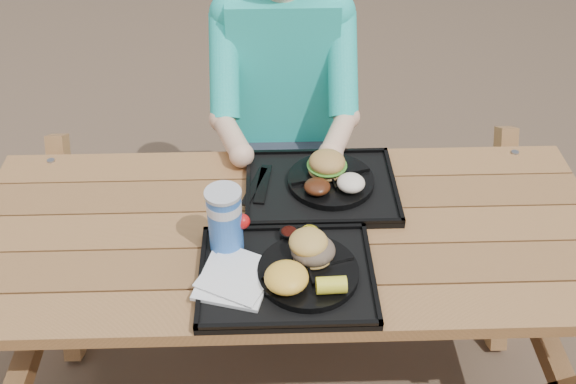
{
  "coord_description": "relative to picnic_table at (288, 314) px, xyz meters",
  "views": [
    {
      "loc": [
        -0.04,
        -1.33,
        1.98
      ],
      "look_at": [
        0.0,
        0.0,
        0.88
      ],
      "focal_mm": 40.0,
      "sensor_mm": 36.0,
      "label": 1
    }
  ],
  "objects": [
    {
      "name": "ground",
      "position": [
        0.0,
        0.0,
        -0.38
      ],
      "size": [
        60.0,
        60.0,
        0.0
      ],
      "primitive_type": "plane",
      "color": "#999999",
      "rests_on": "ground"
    },
    {
      "name": "picnic_table",
      "position": [
        0.0,
        0.0,
        0.0
      ],
      "size": [
        1.8,
        1.49,
        0.75
      ],
      "primitive_type": null,
      "color": "#999999",
      "rests_on": "ground"
    },
    {
      "name": "tray_near",
      "position": [
        -0.01,
        -0.2,
        0.39
      ],
      "size": [
        0.45,
        0.35,
        0.02
      ],
      "primitive_type": "cube",
      "color": "black",
      "rests_on": "picnic_table"
    },
    {
      "name": "tray_far",
      "position": [
        0.1,
        0.16,
        0.39
      ],
      "size": [
        0.45,
        0.35,
        0.02
      ],
      "primitive_type": "cube",
      "color": "black",
      "rests_on": "picnic_table"
    },
    {
      "name": "plate_near",
      "position": [
        0.05,
        -0.2,
        0.41
      ],
      "size": [
        0.26,
        0.26,
        0.02
      ],
      "primitive_type": "cylinder",
      "color": "black",
      "rests_on": "tray_near"
    },
    {
      "name": "plate_far",
      "position": [
        0.13,
        0.17,
        0.41
      ],
      "size": [
        0.26,
        0.26,
        0.02
      ],
      "primitive_type": "cylinder",
      "color": "black",
      "rests_on": "tray_far"
    },
    {
      "name": "napkin_stack",
      "position": [
        -0.14,
        -0.22,
        0.4
      ],
      "size": [
        0.21,
        0.21,
        0.02
      ],
      "primitive_type": "cube",
      "rotation": [
        0.0,
        0.0,
        -0.27
      ],
      "color": "white",
      "rests_on": "tray_near"
    },
    {
      "name": "soda_cup",
      "position": [
        -0.17,
        -0.09,
        0.49
      ],
      "size": [
        0.09,
        0.09,
        0.18
      ],
      "primitive_type": "cylinder",
      "color": "blue",
      "rests_on": "tray_near"
    },
    {
      "name": "condiment_bbq",
      "position": [
        0.0,
        -0.07,
        0.41
      ],
      "size": [
        0.05,
        0.05,
        0.03
      ],
      "primitive_type": "cylinder",
      "color": "black",
      "rests_on": "tray_near"
    },
    {
      "name": "condiment_mustard",
      "position": [
        0.06,
        -0.07,
        0.41
      ],
      "size": [
        0.05,
        0.05,
        0.03
      ],
      "primitive_type": "cylinder",
      "color": "gold",
      "rests_on": "tray_near"
    },
    {
      "name": "sandwich",
      "position": [
        0.06,
        -0.16,
        0.47
      ],
      "size": [
        0.11,
        0.11,
        0.11
      ],
      "primitive_type": null,
      "color": "gold",
      "rests_on": "plate_near"
    },
    {
      "name": "mac_cheese",
      "position": [
        -0.01,
        -0.25,
        0.44
      ],
      "size": [
        0.11,
        0.11,
        0.06
      ],
      "primitive_type": "ellipsoid",
      "color": "yellow",
      "rests_on": "plate_near"
    },
    {
      "name": "corn_cob",
      "position": [
        0.1,
        -0.28,
        0.44
      ],
      "size": [
        0.08,
        0.08,
        0.04
      ],
      "primitive_type": null,
      "rotation": [
        0.0,
        0.0,
        0.04
      ],
      "color": "#FFF035",
      "rests_on": "plate_near"
    },
    {
      "name": "cutlery_far",
      "position": [
        -0.07,
        0.17,
        0.4
      ],
      "size": [
        0.06,
        0.19,
        0.01
      ],
      "primitive_type": "cube",
      "rotation": [
        0.0,
        0.0,
        -0.14
      ],
      "color": "black",
      "rests_on": "tray_far"
    },
    {
      "name": "burger",
      "position": [
        0.12,
        0.2,
        0.47
      ],
      "size": [
        0.11,
        0.11,
        0.1
      ],
      "primitive_type": null,
      "color": "#BC8742",
      "rests_on": "plate_far"
    },
    {
      "name": "baked_beans",
      "position": [
        0.09,
        0.11,
        0.43
      ],
      "size": [
        0.08,
        0.08,
        0.04
      ],
      "primitive_type": "ellipsoid",
      "color": "#49200E",
      "rests_on": "plate_far"
    },
    {
      "name": "potato_salad",
      "position": [
        0.19,
        0.12,
        0.44
      ],
      "size": [
        0.08,
        0.08,
        0.05
      ],
      "primitive_type": "ellipsoid",
      "color": "white",
      "rests_on": "plate_far"
    },
    {
      "name": "diner",
      "position": [
        0.0,
        0.71,
        0.27
      ],
      "size": [
        0.48,
        0.84,
        1.28
      ],
      "primitive_type": null,
      "color": "#1A96BC",
      "rests_on": "ground"
    }
  ]
}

